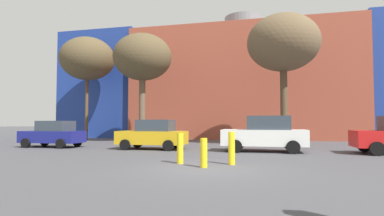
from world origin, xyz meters
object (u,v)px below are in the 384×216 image
bare_tree_2 (283,44)px  bollard_yellow_2 (232,148)px  bollard_yellow_1 (204,153)px  parked_car_0 (53,134)px  parked_car_1 (153,135)px  bare_tree_0 (142,58)px  parked_car_2 (265,134)px  bare_tree_1 (87,59)px  bollard_yellow_0 (180,148)px

bare_tree_2 → bollard_yellow_2: bare_tree_2 is taller
bare_tree_2 → bollard_yellow_1: 13.62m
parked_car_0 → parked_car_1: (6.59, -0.00, 0.03)m
parked_car_1 → bare_tree_2: bare_tree_2 is taller
parked_car_1 → bare_tree_0: bare_tree_0 is taller
parked_car_0 → bare_tree_0: 8.95m
parked_car_2 → bare_tree_0: bare_tree_0 is taller
parked_car_0 → bollard_yellow_2: (11.66, -5.42, -0.22)m
bare_tree_2 → parked_car_0: bearing=-160.0°
bollard_yellow_1 → parked_car_1: bearing=123.5°
parked_car_1 → bare_tree_1: (-9.29, 7.91, 6.43)m
bollard_yellow_1 → bare_tree_0: bearing=121.0°
bare_tree_1 → bollard_yellow_0: 19.53m
parked_car_2 → bollard_yellow_2: bearing=77.7°
parked_car_0 → bollard_yellow_0: 11.24m
parked_car_2 → bare_tree_1: 18.56m
bollard_yellow_0 → bollard_yellow_2: bollard_yellow_2 is taller
parked_car_1 → bare_tree_0: 8.79m
parked_car_0 → bollard_yellow_1: bearing=149.5°
parked_car_1 → bollard_yellow_0: 6.41m
parked_car_1 → bare_tree_0: size_ratio=0.46×
bare_tree_0 → bollard_yellow_1: (7.34, -12.21, -6.14)m
parked_car_0 → bollard_yellow_2: parked_car_0 is taller
bare_tree_0 → bollard_yellow_2: bare_tree_0 is taller
parked_car_2 → bollard_yellow_2: parked_car_2 is taller
parked_car_2 → bare_tree_2: bearing=-104.0°
parked_car_1 → bollard_yellow_1: size_ratio=3.93×
parked_car_0 → bollard_yellow_1: 12.56m
bare_tree_1 → bollard_yellow_1: bearing=-46.6°
bare_tree_1 → bollard_yellow_1: bare_tree_1 is taller
bare_tree_0 → bollard_yellow_1: bare_tree_0 is taller
bollard_yellow_0 → bare_tree_1: bearing=132.7°
bare_tree_2 → bare_tree_1: bearing=170.7°
parked_car_0 → bollard_yellow_0: (9.76, -5.57, -0.25)m
bare_tree_2 → bollard_yellow_1: bare_tree_2 is taller
parked_car_0 → bare_tree_1: 10.56m
bare_tree_1 → bare_tree_2: bearing=-9.3°
bare_tree_1 → bare_tree_2: (16.83, -2.76, -0.29)m
parked_car_0 → bare_tree_2: size_ratio=0.42×
parked_car_0 → bare_tree_2: bare_tree_2 is taller
bollard_yellow_0 → bollard_yellow_1: size_ratio=1.14×
parked_car_1 → bare_tree_2: bearing=-145.7°
bollard_yellow_1 → bollard_yellow_2: (0.85, 0.95, 0.10)m
bollard_yellow_2 → parked_car_2: bearing=77.7°
bare_tree_0 → bare_tree_2: 10.68m
parked_car_0 → bollard_yellow_1: parked_car_0 is taller
bollard_yellow_2 → bare_tree_2: bearing=76.9°
bare_tree_2 → bollard_yellow_0: (-4.37, -10.71, -6.41)m
bare_tree_0 → bare_tree_2: bearing=-3.7°
parked_car_1 → bare_tree_1: bare_tree_1 is taller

